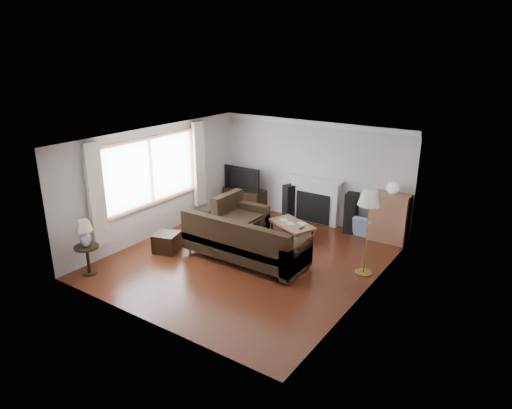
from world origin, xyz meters
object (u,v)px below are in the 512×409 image
Objects in this scene: coffee_table at (292,232)px; floor_lamp at (367,232)px; sectional_sofa at (245,240)px; bookshelf at (389,218)px; tv_stand at (245,199)px; side_table at (88,260)px.

floor_lamp is at bearing 6.28° from coffee_table.
sectional_sofa is 1.62× the size of floor_lamp.
floor_lamp is at bearing -85.08° from bookshelf.
tv_stand is at bearing 156.86° from floor_lamp.
side_table is at bearing -100.35° from coffee_table.
bookshelf reaches higher than sectional_sofa.
sectional_sofa reaches higher than coffee_table.
sectional_sofa is 2.62× the size of coffee_table.
coffee_table is at bearing 79.29° from sectional_sofa.
tv_stand is at bearing 125.78° from sectional_sofa.
tv_stand is 2.39m from coffee_table.
tv_stand is 4.46m from floor_lamp.
bookshelf is 0.40× the size of sectional_sofa.
sectional_sofa is (1.83, -2.55, 0.17)m from tv_stand.
side_table is at bearing -145.73° from floor_lamp.
tv_stand is 1.94× the size of side_table.
sectional_sofa reaches higher than tv_stand.
bookshelf is 3.33m from sectional_sofa.
floor_lamp is 2.98× the size of side_table.
bookshelf is 1.05× the size of coffee_table.
bookshelf reaches higher than tv_stand.
bookshelf reaches higher than side_table.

